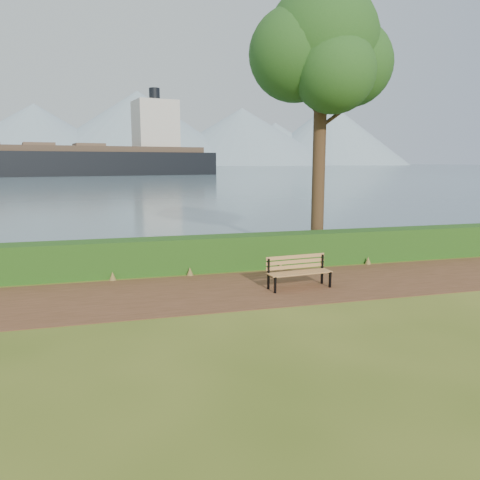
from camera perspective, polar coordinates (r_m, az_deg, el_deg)
name	(u,v)px	position (r m, az deg, el deg)	size (l,w,h in m)	color
ground	(248,292)	(11.55, 0.95, -6.37)	(140.00, 140.00, 0.00)	#455B1A
path	(244,289)	(11.83, 0.54, -5.97)	(40.00, 3.40, 0.01)	#52321C
hedge	(223,253)	(13.88, -2.03, -1.54)	(32.00, 0.85, 1.00)	#1E4513
water	(118,167)	(270.70, -14.68, 8.57)	(700.00, 510.00, 0.00)	slate
mountains	(103,132)	(417.48, -16.38, 12.53)	(585.00, 190.00, 70.00)	#7C93A5
bench	(298,269)	(11.92, 7.09, -3.59)	(1.68, 0.64, 0.82)	black
tree	(322,49)	(16.01, 9.93, 21.99)	(4.65, 3.91, 8.96)	#372716
cargo_ship	(65,161)	(112.95, -20.58, 9.04)	(74.94, 25.99, 22.49)	black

